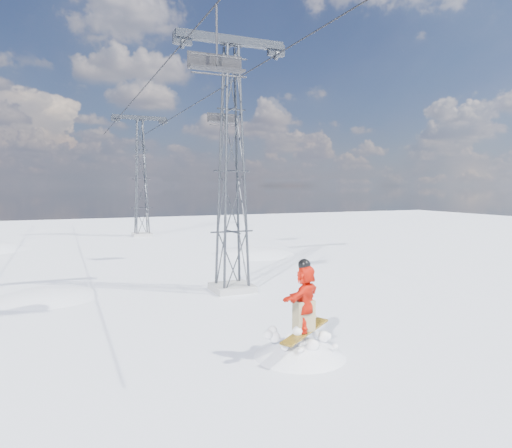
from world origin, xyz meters
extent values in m
plane|color=white|center=(0.00, 0.00, 0.00)|extent=(120.00, 120.00, 0.00)
sphere|color=white|center=(6.00, 18.00, -9.50)|extent=(20.00, 20.00, 20.00)
cube|color=#999999|center=(0.80, 8.00, 0.15)|extent=(1.80, 1.80, 0.30)
cube|color=#33363B|center=(0.80, 8.00, 11.25)|extent=(5.00, 0.35, 0.35)
cube|color=#33363B|center=(-1.40, 8.00, 11.05)|extent=(0.80, 0.25, 0.50)
cube|color=#33363B|center=(3.00, 8.00, 11.05)|extent=(0.80, 0.25, 0.50)
cube|color=#999999|center=(0.80, 33.00, 0.15)|extent=(1.80, 1.80, 0.30)
cube|color=#33363B|center=(0.80, 33.00, 11.25)|extent=(5.00, 0.35, 0.35)
cube|color=#33363B|center=(-1.40, 33.00, 11.05)|extent=(0.80, 0.25, 0.50)
cube|color=#33363B|center=(3.00, 33.00, 11.05)|extent=(0.80, 0.25, 0.50)
cylinder|color=black|center=(-1.40, 19.50, 10.85)|extent=(0.06, 51.00, 0.06)
cylinder|color=black|center=(3.00, 19.50, 10.85)|extent=(0.06, 51.00, 0.06)
sphere|color=white|center=(-0.24, -0.34, -1.75)|extent=(4.40, 4.40, 4.40)
cube|color=#C28F19|center=(-0.24, -0.64, 0.80)|extent=(1.87, 1.23, 0.31)
imported|color=red|center=(-0.24, -0.64, 1.75)|extent=(1.74, 1.42, 1.86)
cube|color=#8F8158|center=(-0.24, -0.64, 1.25)|extent=(0.66, 0.62, 0.86)
sphere|color=black|center=(-0.24, -0.64, 2.66)|extent=(0.35, 0.35, 0.35)
cylinder|color=black|center=(-1.40, 3.42, 9.79)|extent=(0.08, 0.08, 2.11)
cube|color=black|center=(-1.40, 3.42, 8.74)|extent=(1.92, 0.43, 0.08)
cube|color=black|center=(-1.40, 3.63, 9.03)|extent=(1.92, 0.06, 0.53)
cylinder|color=black|center=(-1.40, 3.18, 8.50)|extent=(1.92, 0.06, 0.06)
cylinder|color=black|center=(-1.40, 3.14, 9.07)|extent=(1.92, 0.05, 0.05)
cylinder|color=black|center=(3.00, 15.43, 9.80)|extent=(0.08, 0.08, 2.10)
cube|color=black|center=(3.00, 15.43, 8.75)|extent=(1.91, 0.43, 0.08)
cube|color=black|center=(3.00, 15.64, 9.04)|extent=(1.91, 0.06, 0.52)
cylinder|color=black|center=(3.00, 15.19, 8.51)|extent=(1.91, 0.06, 0.06)
cylinder|color=black|center=(3.00, 15.14, 9.08)|extent=(1.91, 0.05, 0.05)
camera|label=1|loc=(-6.38, -11.47, 4.83)|focal=32.00mm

